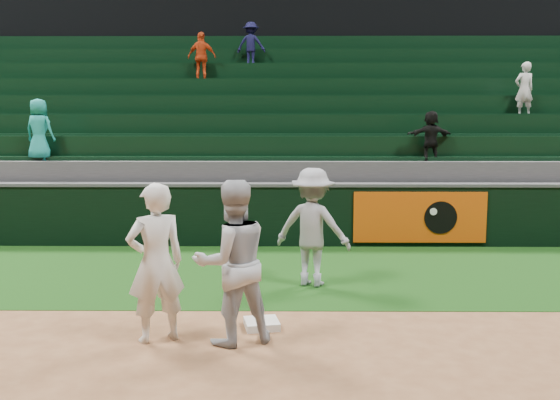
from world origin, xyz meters
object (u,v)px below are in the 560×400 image
at_px(first_base, 262,324).
at_px(baserunner, 232,262).
at_px(first_baseman, 156,263).
at_px(base_coach, 313,227).

distance_m(first_base, baserunner, 1.06).
bearing_deg(first_baseman, first_base, 173.72).
xyz_separation_m(first_base, base_coach, (0.70, 1.92, 0.86)).
relative_size(first_base, base_coach, 0.23).
height_order(baserunner, base_coach, baserunner).
height_order(first_baseman, base_coach, first_baseman).
distance_m(first_baseman, base_coach, 3.03).
xyz_separation_m(first_baseman, base_coach, (1.88, 2.38, -0.01)).
height_order(first_base, base_coach, base_coach).
xyz_separation_m(baserunner, base_coach, (1.01, 2.43, -0.03)).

